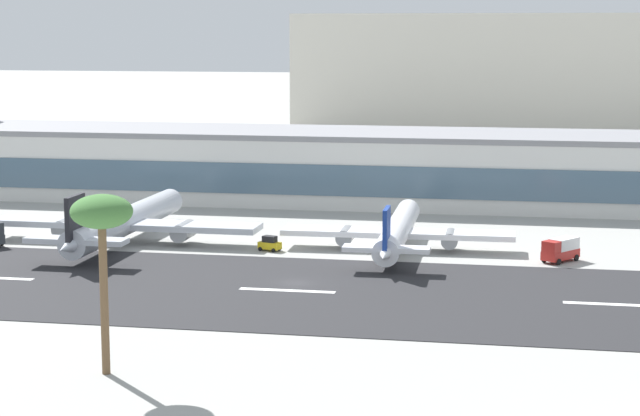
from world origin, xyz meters
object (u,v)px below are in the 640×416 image
object	(u,v)px
distant_hotel_block	(519,74)
palm_tree_1	(102,218)
service_baggage_tug_0	(270,244)
airliner_black_tail_gate_0	(122,223)
service_box_truck_2	(561,249)
terminal_building	(316,165)
airliner_navy_tail_gate_1	(397,232)

from	to	relation	value
distant_hotel_block	palm_tree_1	bearing A→B (deg)	-97.55
service_baggage_tug_0	airliner_black_tail_gate_0	bearing A→B (deg)	14.39
distant_hotel_block	service_box_truck_2	world-z (taller)	distant_hotel_block
distant_hotel_block	airliner_black_tail_gate_0	world-z (taller)	distant_hotel_block
terminal_building	distant_hotel_block	bearing A→B (deg)	76.35
terminal_building	airliner_navy_tail_gate_1	xyz separation A→B (m)	(20.92, -46.42, -3.85)
airliner_navy_tail_gate_1	service_box_truck_2	bearing A→B (deg)	-100.54
airliner_navy_tail_gate_1	service_box_truck_2	size ratio (longest dim) A/B	6.63
distant_hotel_block	service_box_truck_2	size ratio (longest dim) A/B	21.93
service_box_truck_2	palm_tree_1	world-z (taller)	palm_tree_1
terminal_building	distant_hotel_block	distance (m)	149.78
airliner_black_tail_gate_0	service_baggage_tug_0	distance (m)	23.14
airliner_black_tail_gate_0	service_box_truck_2	world-z (taller)	airliner_black_tail_gate_0
airliner_navy_tail_gate_1	service_box_truck_2	world-z (taller)	airliner_navy_tail_gate_1
service_box_truck_2	distant_hotel_block	bearing A→B (deg)	-141.20
distant_hotel_block	service_box_truck_2	distance (m)	196.12
airliner_navy_tail_gate_1	palm_tree_1	xyz separation A→B (m)	(-19.62, -64.46, 12.00)
palm_tree_1	terminal_building	bearing A→B (deg)	90.67
airliner_black_tail_gate_0	service_baggage_tug_0	size ratio (longest dim) A/B	13.22
airliner_navy_tail_gate_1	service_baggage_tug_0	bearing A→B (deg)	99.29
terminal_building	airliner_navy_tail_gate_1	bearing A→B (deg)	-65.74
terminal_building	palm_tree_1	distance (m)	111.18
service_baggage_tug_0	palm_tree_1	distance (m)	62.55
distant_hotel_block	service_baggage_tug_0	distance (m)	198.40
distant_hotel_block	palm_tree_1	distance (m)	258.24
terminal_building	airliner_black_tail_gate_0	distance (m)	52.59
terminal_building	airliner_black_tail_gate_0	bearing A→B (deg)	-112.70
airliner_black_tail_gate_0	palm_tree_1	xyz separation A→B (m)	(21.54, -62.47, 11.65)
terminal_building	service_baggage_tug_0	world-z (taller)	terminal_building
service_baggage_tug_0	distant_hotel_block	bearing A→B (deg)	-81.45
distant_hotel_block	service_box_truck_2	bearing A→B (deg)	-87.40
terminal_building	service_box_truck_2	size ratio (longest dim) A/B	29.00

